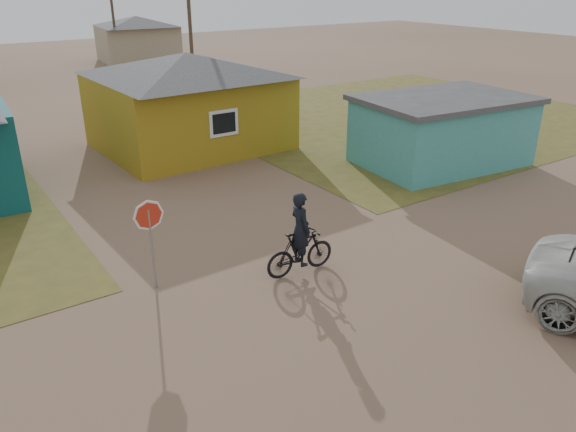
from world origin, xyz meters
The scene contains 9 objects.
ground centered at (0.00, 0.00, 0.00)m, with size 120.00×120.00×0.00m, color #7F6049.
grass_ne centered at (14.00, 13.00, 0.01)m, with size 20.00×18.00×0.00m, color brown.
house_yellow centered at (2.50, 14.00, 2.00)m, with size 7.72×6.76×3.90m.
shed_turquoise centered at (9.50, 6.50, 1.31)m, with size 6.71×4.93×2.60m.
house_beige_east centered at (10.00, 40.00, 1.86)m, with size 6.95×6.05×3.60m.
utility_pole_near centered at (6.50, 22.00, 4.14)m, with size 1.40×0.20×8.00m.
utility_pole_far centered at (7.50, 38.00, 4.14)m, with size 1.40×0.20×8.00m.
stop_sign centered at (-3.29, 3.71, 1.66)m, with size 0.70×0.30×2.23m.
cyclist centered at (-0.05, 2.41, 0.77)m, with size 1.89×0.69×2.11m.
Camera 1 is at (-7.18, -7.50, 6.81)m, focal length 35.00 mm.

